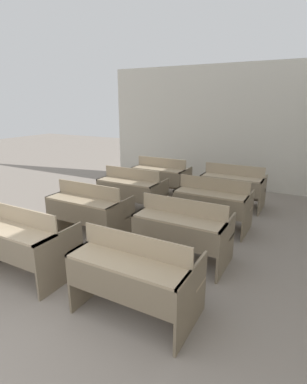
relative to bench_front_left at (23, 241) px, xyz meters
The scene contains 9 objects.
wall_back 5.72m from the bench_front_left, 79.88° to the left, with size 6.56×0.06×3.10m.
bench_front_left is the anchor object (origin of this frame).
bench_front_right 1.68m from the bench_front_left, ahead, with size 1.24×0.77×0.92m.
bench_second_left 1.29m from the bench_front_left, 90.27° to the left, with size 1.24×0.77×0.92m.
bench_second_right 2.11m from the bench_front_left, 37.80° to the left, with size 1.24×0.77×0.92m.
bench_third_left 2.60m from the bench_front_left, 90.20° to the left, with size 1.24×0.77×0.92m.
bench_third_right 3.10m from the bench_front_left, 57.35° to the left, with size 1.24×0.77×0.92m.
bench_back_left 3.92m from the bench_front_left, 90.19° to the left, with size 1.24×0.77×0.92m.
bench_back_right 4.27m from the bench_front_left, 66.62° to the left, with size 1.24×0.77×0.92m.
Camera 1 is at (2.15, -0.74, 2.17)m, focal length 28.00 mm.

